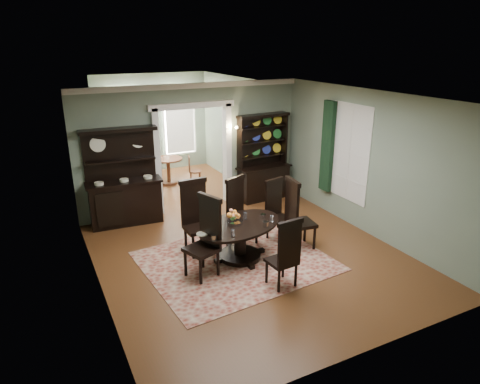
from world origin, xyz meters
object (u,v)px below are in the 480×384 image
object	(u,v)px
welsh_dresser	(263,169)
parlor_table	(168,167)
sideboard	(124,191)
dining_table	(240,235)

from	to	relation	value
welsh_dresser	parlor_table	world-z (taller)	welsh_dresser
parlor_table	welsh_dresser	bearing A→B (deg)	-50.69
welsh_dresser	parlor_table	bearing A→B (deg)	125.43
sideboard	welsh_dresser	distance (m)	3.55
dining_table	welsh_dresser	xyz separation A→B (m)	(2.01, 2.68, 0.31)
sideboard	parlor_table	size ratio (longest dim) A/B	2.64
welsh_dresser	parlor_table	size ratio (longest dim) A/B	2.69
dining_table	parlor_table	world-z (taller)	parlor_table
dining_table	parlor_table	bearing A→B (deg)	68.84
dining_table	sideboard	xyz separation A→B (m)	(-1.54, 2.67, 0.26)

